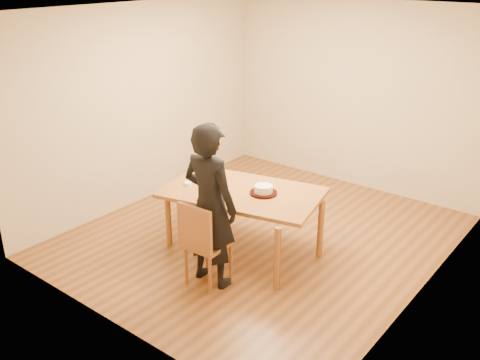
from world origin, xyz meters
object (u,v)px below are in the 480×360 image
Objects in this scene: cake at (263,189)px; person at (210,206)px; dining_chair at (208,244)px; cake_plate at (263,193)px; dining_table at (243,193)px.

person reaches higher than cake.
person is at bearing -95.96° from cake.
cake_plate is (0.08, 0.85, 0.31)m from dining_chair.
person reaches higher than cake_plate.
cake_plate is at bearing 4.76° from dining_table.
dining_chair is 0.22× the size of person.
cake reaches higher than dining_table.
dining_chair is 0.91m from cake_plate.
cake_plate is 1.47× the size of cake.
dining_table is 0.26m from cake.
cake_plate reaches higher than dining_table.
dining_chair is at bearing -95.65° from cake.
cake is at bearing 4.76° from dining_table.
cake_plate is at bearing -96.61° from person.
cake_plate is 0.05m from cake.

